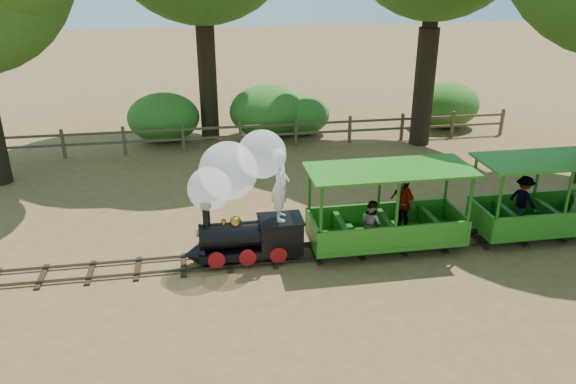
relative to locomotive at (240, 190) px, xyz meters
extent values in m
plane|color=olive|center=(1.69, -0.07, -1.72)|extent=(90.00, 90.00, 0.00)
cube|color=#3F3D3A|center=(1.69, -0.37, -1.64)|extent=(22.00, 0.05, 0.05)
cube|color=#3F3D3A|center=(1.69, 0.23, -1.64)|extent=(22.00, 0.05, 0.05)
cube|color=#382314|center=(1.69, -0.07, -1.69)|extent=(0.12, 1.00, 0.05)
cube|color=#382314|center=(-3.31, -0.07, -1.69)|extent=(0.12, 1.00, 0.05)
cube|color=#382314|center=(6.69, -0.07, -1.69)|extent=(0.12, 1.00, 0.05)
cube|color=black|center=(0.19, -0.07, -1.43)|extent=(2.30, 0.73, 0.19)
cylinder|color=black|center=(-0.18, -0.07, -1.04)|extent=(1.46, 0.59, 0.59)
cylinder|color=black|center=(-0.76, -0.07, -0.52)|extent=(0.17, 0.17, 0.46)
sphere|color=#BC7C2D|center=(-0.13, -0.07, -0.73)|extent=(0.27, 0.27, 0.27)
cylinder|color=#BC7C2D|center=(-0.39, -0.07, -0.71)|extent=(0.10, 0.10, 0.10)
cube|color=black|center=(0.86, -0.07, -1.05)|extent=(0.94, 0.73, 0.57)
cube|color=black|center=(0.86, -0.07, -0.74)|extent=(0.99, 0.79, 0.04)
cone|color=black|center=(-1.07, -0.07, -1.45)|extent=(0.47, 0.67, 0.67)
cylinder|color=#BC7C2D|center=(-0.94, -0.07, -0.94)|extent=(0.10, 0.15, 0.15)
cylinder|color=maroon|center=(-0.60, -0.45, -1.43)|extent=(0.38, 0.06, 0.38)
cylinder|color=maroon|center=(-0.60, 0.31, -1.43)|extent=(0.38, 0.06, 0.38)
cylinder|color=maroon|center=(0.08, -0.45, -1.43)|extent=(0.38, 0.06, 0.38)
cylinder|color=maroon|center=(0.08, 0.31, -1.43)|extent=(0.38, 0.06, 0.38)
cylinder|color=maroon|center=(0.76, -0.45, -1.43)|extent=(0.38, 0.06, 0.38)
cylinder|color=maroon|center=(0.76, 0.31, -1.43)|extent=(0.38, 0.06, 0.38)
sphere|color=white|center=(-0.65, -0.02, 0.07)|extent=(0.94, 0.94, 0.94)
sphere|color=white|center=(-0.23, 0.03, 0.44)|extent=(1.25, 1.25, 1.25)
sphere|color=white|center=(0.50, 0.08, 0.75)|extent=(1.04, 1.04, 1.04)
imported|color=white|center=(0.87, -0.08, 0.09)|extent=(0.46, 0.64, 1.63)
cube|color=#2A791A|center=(3.33, -0.07, -1.39)|extent=(3.54, 1.35, 0.10)
cube|color=#1E5E15|center=(3.33, -0.07, -1.52)|extent=(3.19, 0.52, 0.15)
cube|color=#2A791A|center=(3.33, -0.70, -1.08)|extent=(3.54, 0.06, 0.52)
cube|color=#2A791A|center=(3.33, 0.57, -1.08)|extent=(3.54, 0.06, 0.52)
cube|color=#2A791A|center=(3.33, -0.07, 0.28)|extent=(3.70, 1.51, 0.05)
cylinder|color=#1E5E15|center=(1.64, -0.68, -0.56)|extent=(0.07, 0.07, 1.67)
cylinder|color=#1E5E15|center=(1.64, 0.55, -0.56)|extent=(0.07, 0.07, 1.67)
cylinder|color=#1E5E15|center=(5.02, -0.68, -0.56)|extent=(0.07, 0.07, 1.67)
cylinder|color=#1E5E15|center=(5.02, 0.55, -0.56)|extent=(0.07, 0.07, 1.67)
cube|color=#1E5E15|center=(2.27, -0.07, -1.13)|extent=(0.12, 1.15, 0.42)
cube|color=#1E5E15|center=(3.33, -0.07, -1.13)|extent=(0.12, 1.15, 0.42)
cube|color=#1E5E15|center=(4.39, -0.07, -1.13)|extent=(0.12, 1.15, 0.42)
cylinder|color=black|center=(2.20, -0.42, -1.47)|extent=(0.29, 0.06, 0.29)
cylinder|color=black|center=(2.20, 0.28, -1.47)|extent=(0.29, 0.06, 0.29)
cylinder|color=black|center=(4.46, -0.42, -1.47)|extent=(0.29, 0.06, 0.29)
cylinder|color=black|center=(4.46, 0.28, -1.47)|extent=(0.29, 0.06, 0.29)
imported|color=gray|center=(2.85, -0.45, -0.81)|extent=(0.55, 0.62, 1.06)
imported|color=gray|center=(3.80, 0.17, -0.68)|extent=(0.60, 0.83, 1.31)
cube|color=#2A791A|center=(7.40, -0.07, -1.39)|extent=(3.54, 1.35, 0.10)
cube|color=#1E5E15|center=(7.40, -0.07, -1.52)|extent=(3.19, 0.52, 0.15)
cube|color=#2A791A|center=(7.40, -0.70, -1.08)|extent=(3.54, 0.06, 0.52)
cube|color=#2A791A|center=(7.40, 0.57, -1.08)|extent=(3.54, 0.06, 0.52)
cube|color=#2A791A|center=(7.40, -0.07, 0.28)|extent=(3.70, 1.51, 0.05)
cylinder|color=#1E5E15|center=(5.72, -0.68, -0.56)|extent=(0.07, 0.07, 1.67)
cylinder|color=#1E5E15|center=(5.72, 0.55, -0.56)|extent=(0.07, 0.07, 1.67)
cube|color=#1E5E15|center=(6.34, -0.07, -1.13)|extent=(0.12, 1.15, 0.42)
cube|color=#1E5E15|center=(7.40, -0.07, -1.13)|extent=(0.12, 1.15, 0.42)
cylinder|color=black|center=(6.27, -0.42, -1.47)|extent=(0.29, 0.06, 0.29)
cylinder|color=black|center=(6.27, 0.28, -1.47)|extent=(0.29, 0.06, 0.29)
imported|color=gray|center=(6.81, 0.08, -0.75)|extent=(0.68, 0.86, 1.17)
cylinder|color=#2D2116|center=(-0.31, 9.43, 0.35)|extent=(0.66, 0.66, 4.13)
cylinder|color=#2D2116|center=(7.19, 7.43, 0.34)|extent=(0.72, 0.72, 4.11)
cube|color=brown|center=(-7.31, 7.93, -1.22)|extent=(0.10, 0.10, 1.00)
cube|color=brown|center=(-5.31, 7.93, -1.22)|extent=(0.10, 0.10, 1.00)
cube|color=brown|center=(-3.31, 7.93, -1.22)|extent=(0.10, 0.10, 1.00)
cube|color=brown|center=(-1.31, 7.93, -1.22)|extent=(0.10, 0.10, 1.00)
cube|color=brown|center=(0.69, 7.93, -1.22)|extent=(0.10, 0.10, 1.00)
cube|color=brown|center=(2.69, 7.93, -1.22)|extent=(0.10, 0.10, 1.00)
cube|color=brown|center=(4.69, 7.93, -1.22)|extent=(0.10, 0.10, 1.00)
cube|color=brown|center=(6.69, 7.93, -1.22)|extent=(0.10, 0.10, 1.00)
cube|color=brown|center=(8.69, 7.93, -1.22)|extent=(0.10, 0.10, 1.00)
cube|color=brown|center=(10.69, 7.93, -1.22)|extent=(0.10, 0.10, 1.00)
cube|color=brown|center=(1.69, 7.93, -0.92)|extent=(18.00, 0.06, 0.08)
cube|color=brown|center=(1.69, 7.93, -1.27)|extent=(18.00, 0.06, 0.08)
ellipsoid|color=#2D6B1E|center=(-1.99, 9.23, -0.81)|extent=(2.61, 2.01, 1.81)
ellipsoid|color=#2D6B1E|center=(1.82, 9.23, -0.74)|extent=(2.83, 2.18, 1.96)
ellipsoid|color=#2D6B1E|center=(3.12, 9.23, -0.96)|extent=(2.20, 1.69, 1.52)
ellipsoid|color=#2D6B1E|center=(8.99, 9.23, -0.82)|extent=(2.61, 2.01, 1.81)
camera|label=1|loc=(-0.85, -11.15, 4.67)|focal=35.00mm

